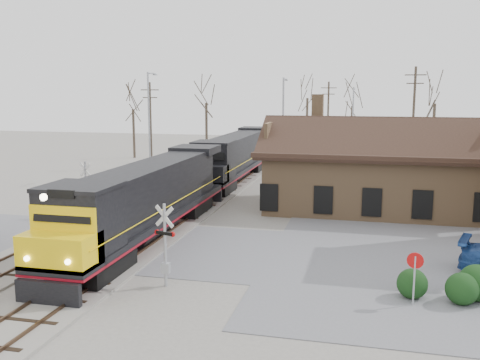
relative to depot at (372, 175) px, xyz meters
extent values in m
plane|color=gray|center=(-11.99, -12.00, -2.41)|extent=(140.00, 140.00, 0.00)
cube|color=slate|center=(-11.99, -12.00, -2.39)|extent=(60.00, 9.00, 0.03)
cube|color=gray|center=(-11.99, 3.00, -2.35)|extent=(3.40, 90.00, 0.12)
cube|color=#473323|center=(-12.71, 3.00, -2.24)|extent=(0.08, 90.00, 0.14)
cube|color=#473323|center=(-11.27, 3.00, -2.24)|extent=(0.08, 90.00, 0.14)
cube|color=gray|center=(-16.49, 3.00, -2.35)|extent=(3.40, 90.00, 0.12)
cube|color=#473323|center=(-17.21, 3.00, -2.24)|extent=(0.08, 90.00, 0.14)
cube|color=#473323|center=(-15.77, 3.00, -2.24)|extent=(0.08, 90.00, 0.14)
cube|color=#96724E|center=(0.01, 0.00, -0.41)|extent=(14.00, 8.00, 4.00)
cube|color=black|center=(0.01, 0.00, 1.69)|extent=(15.20, 9.20, 0.30)
cube|color=black|center=(0.01, -2.30, 2.69)|extent=(15.00, 4.71, 2.66)
cube|color=black|center=(0.01, 2.30, 2.69)|extent=(15.00, 4.71, 2.66)
cube|color=#96724E|center=(-3.99, 1.50, 4.39)|extent=(0.80, 0.80, 2.20)
cube|color=black|center=(-11.99, -17.01, -1.87)|extent=(2.42, 3.87, 0.97)
cube|color=black|center=(-11.99, -4.42, -1.87)|extent=(2.42, 3.87, 0.97)
cube|color=black|center=(-11.99, -10.71, -1.10)|extent=(2.90, 19.36, 0.34)
cube|color=maroon|center=(-11.99, -10.71, -1.31)|extent=(2.92, 19.36, 0.12)
cube|color=black|center=(-11.99, -9.50, 0.40)|extent=(2.52, 14.04, 2.71)
cube|color=black|center=(-11.99, -17.88, 0.40)|extent=(2.90, 2.71, 2.71)
cube|color=yellow|center=(-11.99, -19.52, -0.42)|extent=(2.90, 1.74, 1.36)
cube|color=black|center=(-11.99, -20.50, -1.87)|extent=(2.71, 0.25, 0.97)
cylinder|color=#FFF2CC|center=(-11.99, -20.42, 1.85)|extent=(0.27, 0.10, 0.27)
cube|color=black|center=(-11.99, 2.86, -1.87)|extent=(2.42, 3.87, 0.97)
cube|color=black|center=(-11.99, 15.44, -1.87)|extent=(2.42, 3.87, 0.97)
cube|color=black|center=(-11.99, 9.15, -1.10)|extent=(2.90, 19.36, 0.34)
cube|color=maroon|center=(-11.99, 9.15, -1.31)|extent=(2.92, 19.36, 0.12)
cube|color=black|center=(-11.99, 10.36, 0.40)|extent=(2.52, 14.04, 2.71)
cube|color=black|center=(-11.99, 1.99, 0.40)|extent=(2.90, 2.71, 2.71)
cube|color=black|center=(-11.99, 0.34, -0.42)|extent=(2.90, 1.74, 1.36)
cube|color=black|center=(-11.99, -0.63, -1.87)|extent=(2.71, 0.25, 0.97)
cylinder|color=#A5A8AD|center=(-8.44, -17.38, -0.63)|extent=(0.12, 0.12, 3.56)
cube|color=silver|center=(-8.44, -17.38, 0.62)|extent=(0.91, 0.28, 0.93)
cube|color=silver|center=(-8.44, -17.38, 0.62)|extent=(0.91, 0.28, 0.93)
cube|color=black|center=(-8.44, -17.38, -0.09)|extent=(0.81, 0.35, 0.13)
cylinder|color=#B20C0C|center=(-8.83, -17.28, -0.09)|extent=(0.23, 0.13, 0.21)
cylinder|color=#B20C0C|center=(-8.05, -17.49, -0.09)|extent=(0.23, 0.13, 0.21)
cube|color=#A5A8AD|center=(-8.44, -17.38, -1.61)|extent=(0.36, 0.27, 0.44)
cylinder|color=#A5A8AD|center=(-18.13, -6.65, -0.58)|extent=(0.13, 0.13, 3.65)
cube|color=silver|center=(-18.13, -6.65, 0.69)|extent=(0.93, 0.30, 0.95)
cube|color=silver|center=(-18.13, -6.65, 0.69)|extent=(0.93, 0.30, 0.95)
cube|color=black|center=(-18.13, -6.65, -0.04)|extent=(0.83, 0.37, 0.14)
cylinder|color=#B20C0C|center=(-17.73, -6.76, -0.04)|extent=(0.23, 0.14, 0.22)
cylinder|color=#B20C0C|center=(-18.52, -6.54, -0.04)|extent=(0.23, 0.14, 0.22)
cube|color=#A5A8AD|center=(-18.13, -6.65, -1.59)|extent=(0.36, 0.27, 0.46)
cylinder|color=#A5A8AD|center=(1.54, -17.12, -1.41)|extent=(0.07, 0.07, 1.98)
cylinder|color=#B20C0C|center=(1.54, -17.12, -0.60)|extent=(0.63, 0.16, 0.63)
sphere|color=black|center=(1.55, -16.35, -1.80)|extent=(1.21, 1.21, 1.21)
sphere|color=black|center=(3.36, -16.56, -1.78)|extent=(1.26, 1.26, 1.26)
sphere|color=black|center=(4.00, -16.01, -1.68)|extent=(1.45, 1.45, 1.45)
cylinder|color=#A5A8AD|center=(-19.66, 7.56, 2.49)|extent=(0.18, 0.18, 9.79)
cylinder|color=#A5A8AD|center=(-19.66, 8.46, 7.29)|extent=(0.12, 1.80, 0.12)
cube|color=#A5A8AD|center=(-19.66, 9.26, 7.19)|extent=(0.25, 0.50, 0.12)
cylinder|color=#A5A8AD|center=(-7.99, 10.98, 2.25)|extent=(0.18, 0.18, 9.32)
cylinder|color=#A5A8AD|center=(-7.99, 11.88, 6.81)|extent=(0.12, 1.80, 0.12)
cube|color=#A5A8AD|center=(-7.99, 12.68, 6.71)|extent=(0.25, 0.50, 0.12)
cylinder|color=#A5A8AD|center=(-2.16, 25.33, 1.86)|extent=(0.18, 0.18, 8.54)
cylinder|color=#A5A8AD|center=(-2.16, 26.23, 6.04)|extent=(0.12, 1.80, 0.12)
cube|color=#A5A8AD|center=(-2.16, 27.03, 5.94)|extent=(0.25, 0.50, 0.12)
cylinder|color=#382D23|center=(-22.88, 15.52, 2.11)|extent=(0.24, 0.24, 9.03)
cube|color=#382D23|center=(-22.88, 15.52, 5.82)|extent=(2.00, 0.10, 0.10)
cube|color=#382D23|center=(-22.88, 15.52, 5.02)|extent=(1.60, 0.10, 0.10)
cylinder|color=#382D23|center=(-5.57, 33.40, 2.24)|extent=(0.24, 0.24, 9.30)
cube|color=#382D23|center=(-5.57, 33.40, 6.09)|extent=(2.00, 0.10, 0.10)
cube|color=#382D23|center=(-5.57, 33.40, 5.29)|extent=(1.60, 0.10, 0.10)
cylinder|color=#382D23|center=(3.83, 17.03, 2.81)|extent=(0.24, 0.24, 10.44)
cube|color=#382D23|center=(3.83, 17.03, 7.23)|extent=(2.00, 0.10, 0.10)
cube|color=#382D23|center=(3.83, 17.03, 6.43)|extent=(1.60, 0.10, 0.10)
cylinder|color=#382D23|center=(-28.26, 22.93, 0.55)|extent=(0.32, 0.32, 5.92)
cylinder|color=#382D23|center=(-19.10, 23.37, 0.95)|extent=(0.32, 0.32, 6.72)
cylinder|color=#382D23|center=(-8.51, 35.23, 1.17)|extent=(0.32, 0.32, 7.16)
cylinder|color=#382D23|center=(-2.34, 28.82, 0.74)|extent=(0.32, 0.32, 6.30)
cylinder|color=#382D23|center=(6.56, 24.41, 0.97)|extent=(0.32, 0.32, 6.76)
camera|label=1|loc=(-0.38, -37.57, 5.76)|focal=40.00mm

